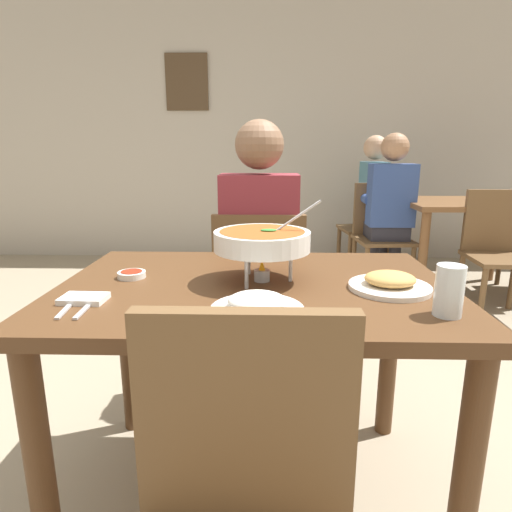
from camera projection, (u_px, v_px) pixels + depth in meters
name	position (u px, v px, depth m)	size (l,w,h in m)	color
ground_plane	(255.00, 491.00, 1.52)	(16.00, 16.00, 0.00)	gray
cafe_rear_partition	(265.00, 119.00, 4.56)	(10.00, 0.10, 3.00)	#BCB2A3
picture_frame_hung	(187.00, 82.00, 4.44)	(0.44, 0.03, 0.56)	#4C3823
dining_table_main	(255.00, 320.00, 1.37)	(1.21, 0.83, 0.77)	#51331C
chair_diner_main	(259.00, 291.00, 2.08)	(0.44, 0.44, 0.90)	brown
diner_main	(259.00, 242.00, 2.05)	(0.40, 0.45, 1.31)	#2D2D38
curry_bowl	(262.00, 241.00, 1.33)	(0.33, 0.30, 0.26)	silver
rice_plate	(257.00, 306.00, 1.08)	(0.24, 0.24, 0.06)	white
appetizer_plate	(390.00, 283.00, 1.27)	(0.24, 0.24, 0.06)	white
sauce_dish	(132.00, 274.00, 1.39)	(0.09, 0.09, 0.02)	white
napkin_folded	(84.00, 299.00, 1.17)	(0.12, 0.08, 0.02)	white
fork_utensil	(68.00, 306.00, 1.13)	(0.01, 0.17, 0.01)	silver
spoon_utensil	(87.00, 307.00, 1.12)	(0.01, 0.17, 0.01)	silver
drink_glass	(449.00, 293.00, 1.06)	(0.07, 0.07, 0.13)	silver
dining_table_far	(465.00, 218.00, 3.53)	(1.00, 0.80, 0.77)	brown
chair_bg_left	(380.00, 230.00, 3.69)	(0.47, 0.47, 0.90)	brown
chair_bg_middle	(374.00, 221.00, 4.12)	(0.48, 0.48, 0.90)	brown
chair_bg_corner	(497.00, 246.00, 3.07)	(0.46, 0.46, 0.90)	brown
patron_bg_left	(389.00, 204.00, 3.53)	(0.40, 0.45, 1.31)	#2D2D38
patron_bg_middle	(376.00, 197.00, 4.05)	(0.45, 0.40, 1.31)	#2D2D38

